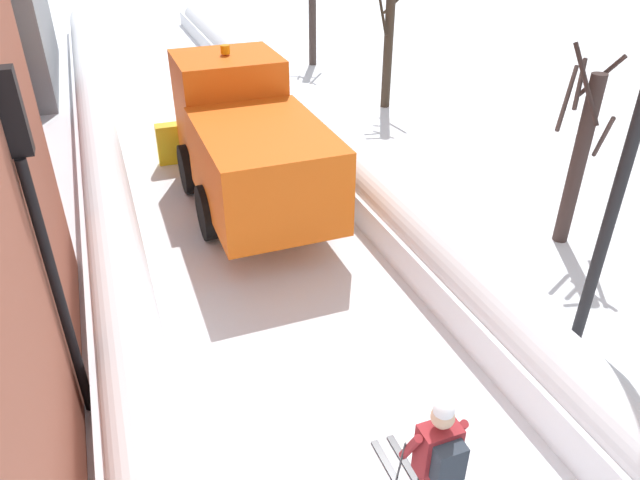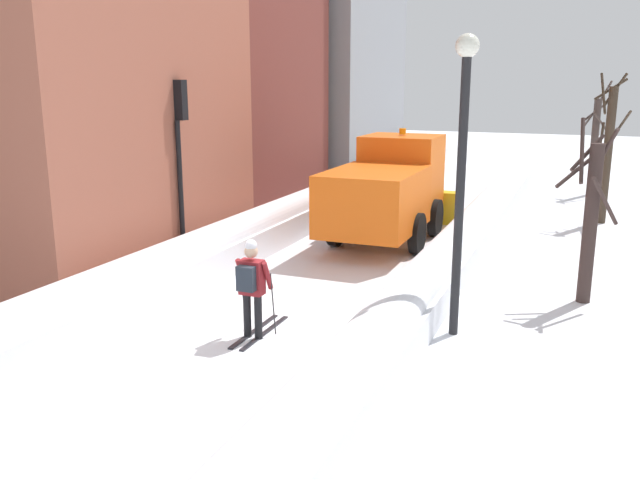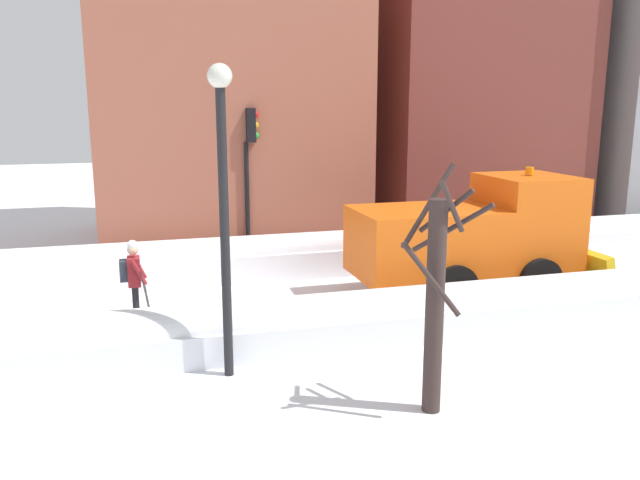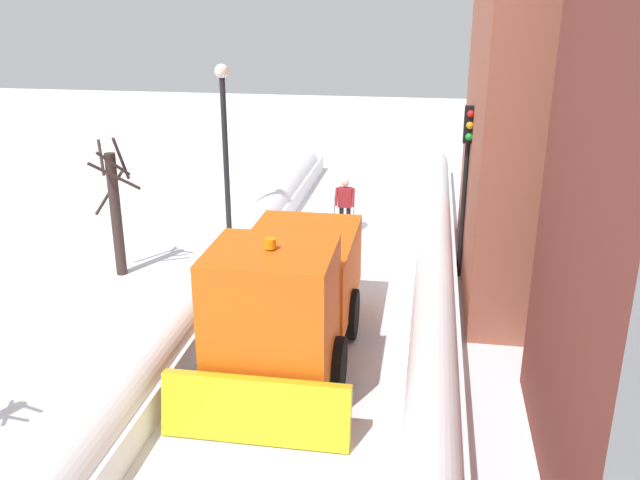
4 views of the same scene
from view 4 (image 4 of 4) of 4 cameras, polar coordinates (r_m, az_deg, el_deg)
The scene contains 8 objects.
ground_plane at distance 12.42m, azimuth -3.44°, elevation -14.89°, with size 80.00×80.00×0.00m, color white.
snowbank_left at distance 11.89m, azimuth 9.27°, elevation -13.73°, with size 1.10×36.00×1.18m.
snowbank_right at distance 12.93m, azimuth -15.12°, elevation -11.64°, with size 1.10×36.00×1.06m.
plow_truck at distance 13.63m, azimuth -2.68°, elevation -4.39°, with size 3.20×5.98×3.12m.
skier at distance 21.23m, azimuth 2.11°, elevation 3.26°, with size 0.62×1.80×1.81m.
traffic_light_pole at distance 17.52m, azimuth 12.15°, elevation 6.52°, with size 0.28×0.42×4.51m.
street_lamp at distance 19.87m, azimuth -7.96°, elevation 8.83°, with size 0.40×0.40×5.25m.
bare_tree_near at distance 18.47m, azimuth -16.68°, elevation 2.45°, with size 1.28×1.37×3.77m.
Camera 4 is at (-2.35, 19.93, 7.09)m, focal length 38.37 mm.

